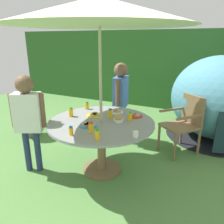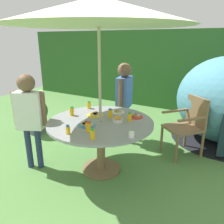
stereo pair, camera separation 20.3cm
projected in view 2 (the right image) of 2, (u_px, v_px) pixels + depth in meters
The scene contains 21 objects.
ground_plane at pixel (101, 170), 3.10m from camera, with size 10.00×10.00×0.02m, color #548442.
hedge_backdrop at pixel (175, 70), 5.69m from camera, with size 9.00×0.70×1.95m, color #285623.
garden_table at pixel (101, 130), 2.91m from camera, with size 1.37×1.37×0.72m.
patio_umbrella at pixel (99, 11), 2.46m from camera, with size 2.17×2.17×2.18m.
wooden_chair at pixel (188, 123), 3.38m from camera, with size 0.66×0.67×0.91m.
potted_plant at pixel (36, 114), 4.18m from camera, with size 0.45×0.45×0.67m.
child_in_blue_shirt at pixel (124, 92), 3.74m from camera, with size 0.25×0.46×1.37m.
child_in_white_shirt at pixel (29, 110), 2.90m from camera, with size 0.41×0.32×1.32m.
snack_bowl at pixel (118, 119), 2.84m from camera, with size 0.13×0.13×0.07m.
plate_center_front at pixel (95, 115), 3.08m from camera, with size 0.23×0.23×0.03m.
plate_far_right at pixel (87, 124), 2.72m from camera, with size 0.21×0.21×0.03m.
plate_front_edge at pixel (118, 112), 3.19m from camera, with size 0.19×0.19×0.03m.
plate_back_edge at pixel (135, 116), 3.02m from camera, with size 0.20×0.20×0.03m.
juice_bottle_near_left at pixel (72, 111), 3.07m from camera, with size 0.06×0.06×0.13m.
juice_bottle_near_right at pixel (130, 117), 2.86m from camera, with size 0.05×0.05×0.12m.
juice_bottle_far_left at pixel (68, 130), 2.47m from camera, with size 0.05×0.05×0.11m.
juice_bottle_center_back at pixel (88, 127), 2.53m from camera, with size 0.06×0.06×0.12m.
juice_bottle_mid_left at pixel (93, 134), 2.33m from camera, with size 0.05×0.05×0.12m.
juice_bottle_mid_right at pixel (89, 105), 3.38m from camera, with size 0.06×0.06×0.11m.
juice_bottle_spot_a at pixel (110, 113), 3.00m from camera, with size 0.06×0.06×0.12m.
cup_near at pixel (131, 135), 2.38m from camera, with size 0.06×0.06×0.07m, color white.
Camera 2 is at (1.48, -2.25, 1.73)m, focal length 35.55 mm.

